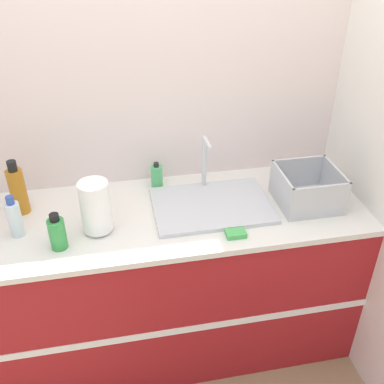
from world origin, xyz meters
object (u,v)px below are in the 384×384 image
sink (211,203)px  bottle_green (57,233)px  bottle_clear (15,218)px  dish_rack (307,191)px  soap_dispenser (157,176)px  bottle_amber (18,190)px  paper_towel_roll (96,207)px

sink → bottle_green: sink is taller
bottle_green → bottle_clear: bearing=145.7°
sink → bottle_green: (-0.72, -0.18, 0.06)m
bottle_clear → dish_rack: bearing=-0.2°
sink → dish_rack: (0.47, -0.06, 0.05)m
bottle_clear → soap_dispenser: (0.67, 0.29, -0.03)m
bottle_amber → bottle_clear: bottle_amber is taller
dish_rack → sink: bearing=173.1°
dish_rack → bottle_green: size_ratio=1.66×
dish_rack → bottle_green: bearing=-174.1°
paper_towel_roll → dish_rack: (1.02, 0.03, -0.06)m
bottle_green → soap_dispenser: (0.48, 0.42, -0.01)m
bottle_amber → dish_rack: bearing=-7.8°
soap_dispenser → bottle_clear: bearing=-156.7°
bottle_clear → soap_dispenser: size_ratio=1.43×
bottle_clear → bottle_green: bearing=-34.3°
paper_towel_roll → bottle_green: paper_towel_roll is taller
bottle_amber → bottle_clear: size_ratio=1.37×
soap_dispenser → bottle_amber: bearing=-171.2°
sink → bottle_amber: (-0.91, 0.13, 0.10)m
sink → bottle_clear: size_ratio=2.83×
dish_rack → bottle_amber: 1.39m
bottle_clear → soap_dispenser: 0.73m
dish_rack → soap_dispenser: (-0.71, 0.29, -0.01)m
bottle_amber → soap_dispenser: (0.67, 0.10, -0.06)m
dish_rack → bottle_clear: bottle_clear is taller
dish_rack → bottle_green: dish_rack is taller
sink → soap_dispenser: size_ratio=4.05×
bottle_amber → bottle_clear: (0.00, -0.18, -0.03)m
sink → dish_rack: bearing=-6.9°
bottle_amber → bottle_clear: 0.19m
dish_rack → bottle_green: (-1.19, -0.12, 0.01)m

